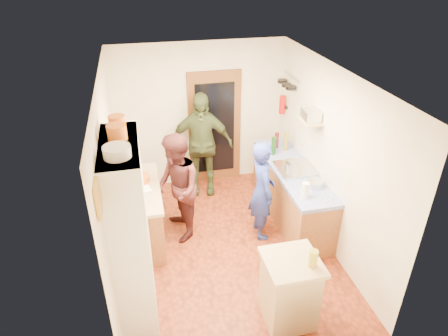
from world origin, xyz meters
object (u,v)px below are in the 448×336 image
object	(u,v)px
island_base	(289,292)
person_back	(202,144)
hutch_body	(130,231)
person_hob	(264,191)
person_left	(178,187)
right_counter_base	(291,194)

from	to	relation	value
island_base	person_back	distance (m)	3.15
hutch_body	person_hob	distance (m)	2.16
island_base	person_left	bearing A→B (deg)	118.13
right_counter_base	person_hob	size ratio (longest dim) A/B	1.41
hutch_body	person_back	size ratio (longest dim) A/B	1.18
person_hob	right_counter_base	bearing A→B (deg)	-58.17
right_counter_base	person_hob	bearing A→B (deg)	-148.49
hutch_body	person_hob	world-z (taller)	hutch_body
person_back	hutch_body	bearing A→B (deg)	-106.00
island_base	person_hob	xyz separation A→B (m)	(0.20, 1.62, 0.35)
hutch_body	right_counter_base	world-z (taller)	hutch_body
person_hob	person_left	bearing A→B (deg)	76.24
person_hob	island_base	bearing A→B (deg)	173.13
person_hob	person_left	world-z (taller)	person_left
person_hob	person_back	size ratio (longest dim) A/B	0.84
right_counter_base	person_back	size ratio (longest dim) A/B	1.18
person_back	person_left	bearing A→B (deg)	-104.63
person_hob	person_back	xyz separation A→B (m)	(-0.68, 1.45, 0.15)
right_counter_base	person_back	world-z (taller)	person_back
hutch_body	person_left	world-z (taller)	hutch_body
person_hob	person_left	distance (m)	1.27
person_hob	person_left	size ratio (longest dim) A/B	0.93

